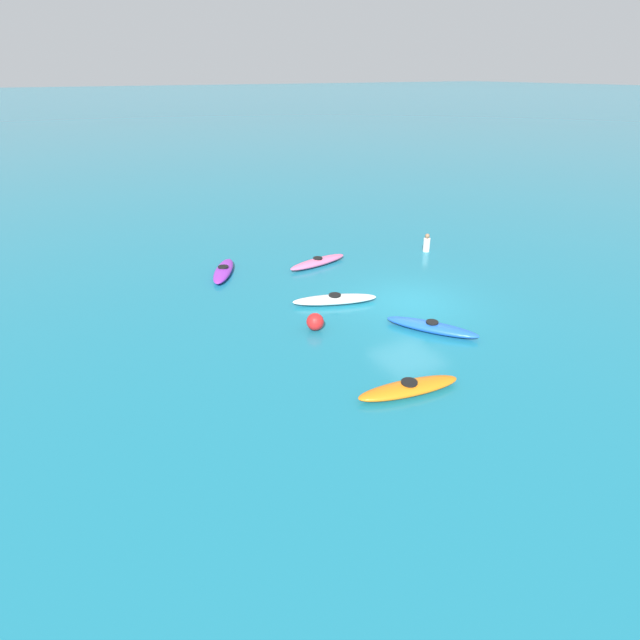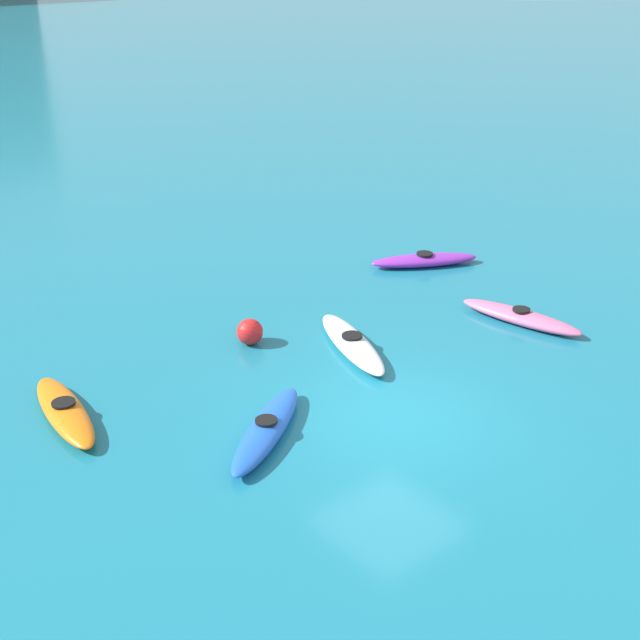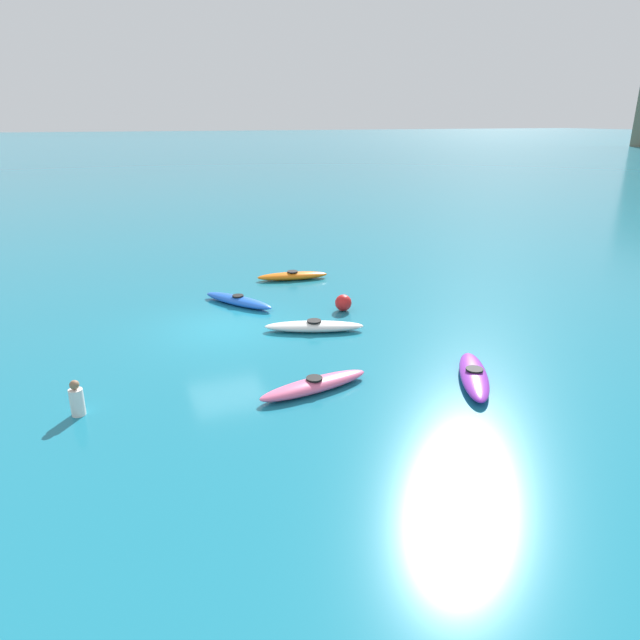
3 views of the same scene
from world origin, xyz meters
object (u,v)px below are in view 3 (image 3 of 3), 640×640
Objects in this scene: kayak_pink at (314,385)px; buoy_red at (343,303)px; kayak_blue at (238,301)px; person_near_shore at (77,400)px; kayak_purple at (474,376)px; kayak_white at (314,326)px; kayak_orange at (293,276)px.

kayak_pink is 5.28× the size of buoy_red.
person_near_shore is (6.68, -5.42, 0.22)m from kayak_blue.
kayak_pink is at bearing -104.13° from kayak_purple.
kayak_blue is 1.01× the size of kayak_purple.
buoy_red is (-1.53, 1.70, 0.13)m from kayak_white.
person_near_shore is at bearing -101.17° from kayak_purple.
kayak_pink and kayak_blue have the same top height.
kayak_blue and kayak_white have the same top height.
kayak_purple is at bearing 6.16° from kayak_orange.
kayak_blue is 3.94m from kayak_white.
kayak_orange is 5.19× the size of buoy_red.
buoy_red is at bearing -172.53° from kayak_purple.
buoy_red reaches higher than kayak_white.
person_near_shore is (-0.87, -5.53, 0.22)m from kayak_pink.
buoy_red reaches higher than kayak_orange.
kayak_blue is at bearing -121.66° from buoy_red.
kayak_white is 3.68× the size of person_near_shore.
kayak_purple is at bearing 27.09° from kayak_white.
kayak_pink is 7.55m from kayak_blue.
kayak_orange and kayak_pink have the same top height.
person_near_shore is at bearing -98.95° from kayak_pink.
kayak_blue is at bearing -155.53° from kayak_white.
kayak_blue is at bearing -179.13° from kayak_pink.
kayak_purple is at bearing 26.01° from kayak_blue.
buoy_red reaches higher than kayak_pink.
kayak_orange is 3.49× the size of person_near_shore.
buoy_red reaches higher than kayak_purple.
person_near_shore is at bearing -66.27° from kayak_white.
person_near_shore reaches higher than kayak_blue.
kayak_pink is 6.37m from buoy_red.
kayak_purple is 0.91× the size of kayak_white.
kayak_white is (-3.97, 1.52, 0.00)m from kayak_pink.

